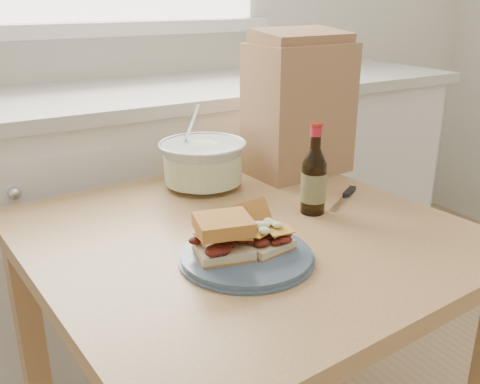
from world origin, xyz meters
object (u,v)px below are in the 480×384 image
coleslaw_bowl (203,165)px  paper_bag (299,110)px  dining_table (244,272)px  plate (246,256)px  beer_bottle (314,180)px

coleslaw_bowl → paper_bag: 0.32m
dining_table → plate: plate is taller
beer_bottle → paper_bag: size_ratio=0.59×
beer_bottle → paper_bag: (0.16, 0.27, 0.10)m
dining_table → plate: (-0.07, -0.13, 0.12)m
coleslaw_bowl → dining_table: bearing=-100.1°
dining_table → coleslaw_bowl: bearing=75.5°
coleslaw_bowl → beer_bottle: size_ratio=1.08×
coleslaw_bowl → beer_bottle: coleslaw_bowl is taller
plate → beer_bottle: bearing=25.7°
coleslaw_bowl → paper_bag: bearing=-5.2°
plate → coleslaw_bowl: size_ratio=1.10×
dining_table → coleslaw_bowl: 0.35m
coleslaw_bowl → paper_bag: (0.30, -0.03, 0.12)m
dining_table → paper_bag: size_ratio=2.64×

